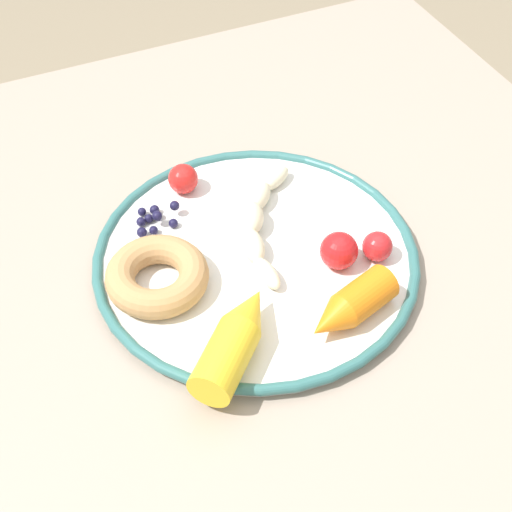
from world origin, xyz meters
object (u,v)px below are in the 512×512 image
Objects in this scene: carrot_yellow at (235,339)px; tomato_near at (339,251)px; dining_table at (202,317)px; plate at (256,258)px; donut at (157,276)px; blueberry_pile at (155,218)px; carrot_orange at (350,306)px; banana at (258,221)px; tomato_mid at (183,179)px; tomato_far at (377,246)px.

tomato_near is at bearing -156.75° from carrot_yellow.
plate is at bearing 154.52° from dining_table.
blueberry_pile is at bearing -107.08° from donut.
carrot_orange is 0.89× the size of carrot_yellow.
banana is 0.16m from carrot_orange.
tomato_near reaches higher than donut.
donut is (0.04, -0.11, -0.01)m from carrot_yellow.
donut is at bearing 59.23° from tomato_mid.
carrot_orange is 1.01× the size of donut.
tomato_far is (-0.07, -0.06, -0.00)m from carrot_orange.
donut is 2.64× the size of tomato_near.
tomato_mid is (0.08, -0.25, -0.00)m from carrot_orange.
tomato_far is (-0.12, 0.05, 0.02)m from plate.
donut is (0.11, -0.00, 0.02)m from plate.
tomato_mid is (-0.02, -0.11, 0.13)m from dining_table.
donut is at bearing 72.92° from blueberry_pile.
plate is 8.66× the size of tomato_near.
tomato_mid is (0.05, -0.10, 0.01)m from banana.
plate is 0.11m from donut.
tomato_mid is (-0.04, -0.24, -0.00)m from carrot_yellow.
carrot_yellow is 2.24× the size of blueberry_pile.
carrot_yellow reaches higher than carrot_orange.
tomato_far is (-0.19, -0.06, -0.01)m from carrot_yellow.
tomato_mid is at bearing -102.80° from dining_table.
tomato_near is 1.16× the size of tomato_mid.
tomato_mid is at bearing -71.42° from carrot_orange.
blueberry_pile is 1.55× the size of tomato_mid.
carrot_orange reaches higher than blueberry_pile.
donut is 1.98× the size of blueberry_pile.
carrot_yellow reaches higher than plate.
blueberry_pile is at bearing -57.72° from carrot_orange.
banana is 0.11m from tomato_mid.
carrot_yellow is (0.07, 0.11, 0.02)m from plate.
tomato_mid is at bearing -98.66° from carrot_yellow.
banana is at bearing -42.98° from tomato_far.
dining_table is 31.92× the size of tomato_far.
tomato_far is (-0.04, 0.01, -0.00)m from tomato_near.
banana is 4.29× the size of tomato_near.
carrot_yellow is (0.12, -0.01, 0.00)m from carrot_orange.
dining_table is 9.62× the size of carrot_orange.
tomato_mid reaches higher than banana.
tomato_far reaches higher than plate.
tomato_far is at bearing -163.82° from carrot_yellow.
dining_table is 0.14m from blueberry_pile.
blueberry_pile is at bearing -86.46° from carrot_yellow.
dining_table is 2.96× the size of plate.
banana is at bearing -121.51° from carrot_yellow.
carrot_orange is at bearing 108.58° from tomato_mid.
tomato_mid is at bearing -75.63° from plate.
carrot_yellow reaches higher than tomato_near.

